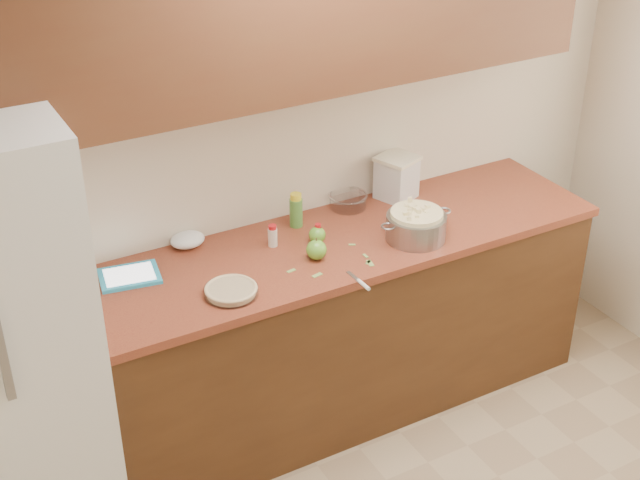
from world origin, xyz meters
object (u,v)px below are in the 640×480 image
colander (416,226)px  flour_canister (397,177)px  tablet (129,276)px  pie (231,291)px

colander → flour_canister: size_ratio=1.62×
tablet → colander: bearing=-4.2°
colander → tablet: (-1.23, 0.30, -0.06)m
flour_canister → tablet: flour_canister is taller
colander → tablet: colander is taller
pie → flour_canister: size_ratio=0.99×
colander → flour_canister: 0.41m
flour_canister → pie: bearing=-159.1°
flour_canister → tablet: size_ratio=0.82×
colander → pie: bearing=-178.8°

